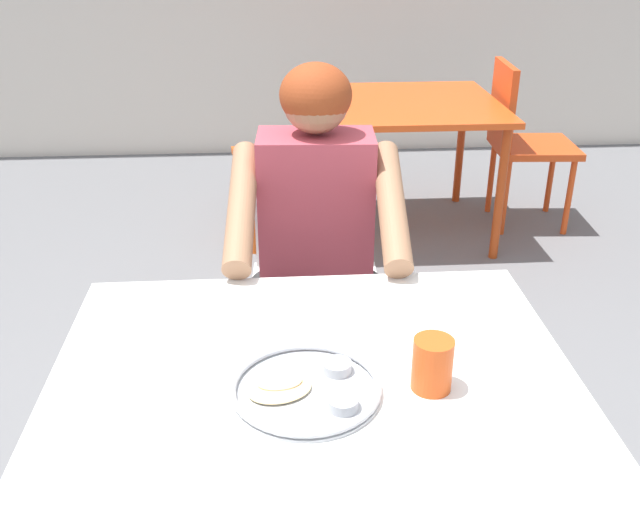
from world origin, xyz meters
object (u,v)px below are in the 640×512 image
(chair_red_right, at_px, (521,134))
(diner_foreground, at_px, (318,235))
(table_background_red, at_px, (410,116))
(table_foreground, at_px, (316,406))
(chair_foreground, at_px, (316,267))
(chair_red_left, at_px, (291,146))
(thali_tray, at_px, (309,388))
(drinking_cup, at_px, (435,363))

(chair_red_right, bearing_deg, diner_foreground, -125.08)
(table_background_red, height_order, chair_red_right, chair_red_right)
(table_foreground, height_order, table_background_red, table_foreground)
(chair_foreground, height_order, chair_red_left, chair_foreground)
(chair_red_left, bearing_deg, table_background_red, 3.72)
(diner_foreground, bearing_deg, chair_foreground, 87.70)
(chair_foreground, distance_m, chair_red_right, 1.90)
(table_foreground, height_order, chair_red_left, chair_red_left)
(chair_red_left, bearing_deg, chair_foreground, -88.46)
(table_foreground, height_order, chair_red_right, chair_red_right)
(table_foreground, relative_size, chair_red_left, 1.27)
(chair_red_right, bearing_deg, table_foreground, -117.41)
(table_foreground, distance_m, chair_red_right, 2.71)
(chair_red_right, bearing_deg, chair_foreground, -128.69)
(chair_foreground, relative_size, diner_foreground, 0.71)
(thali_tray, distance_m, diner_foreground, 0.76)
(table_foreground, relative_size, drinking_cup, 9.76)
(thali_tray, bearing_deg, diner_foreground, 84.85)
(thali_tray, xyz_separation_m, chair_red_left, (0.04, 2.37, -0.24))
(table_background_red, bearing_deg, thali_tray, -105.18)
(table_background_red, xyz_separation_m, chair_red_right, (0.61, 0.05, -0.12))
(diner_foreground, distance_m, chair_red_left, 1.63)
(table_foreground, xyz_separation_m, thali_tray, (-0.02, -0.05, 0.08))
(drinking_cup, height_order, chair_red_right, chair_red_right)
(table_foreground, xyz_separation_m, chair_foreground, (0.06, 0.92, -0.14))
(chair_foreground, bearing_deg, chair_red_right, 51.31)
(drinking_cup, height_order, diner_foreground, diner_foreground)
(thali_tray, bearing_deg, chair_red_right, 62.77)
(drinking_cup, relative_size, chair_red_right, 0.13)
(thali_tray, height_order, table_background_red, thali_tray)
(chair_foreground, bearing_deg, table_foreground, -93.71)
(thali_tray, relative_size, drinking_cup, 2.70)
(chair_red_right, bearing_deg, drinking_cup, -112.52)
(chair_foreground, bearing_deg, chair_red_left, 91.54)
(table_background_red, distance_m, chair_red_right, 0.62)
(thali_tray, bearing_deg, chair_foreground, 85.49)
(table_foreground, bearing_deg, diner_foreground, 85.85)
(drinking_cup, xyz_separation_m, chair_red_left, (-0.21, 2.37, -0.29))
(drinking_cup, relative_size, table_background_red, 0.12)
(table_foreground, height_order, thali_tray, thali_tray)
(thali_tray, relative_size, diner_foreground, 0.25)
(diner_foreground, bearing_deg, thali_tray, -95.15)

